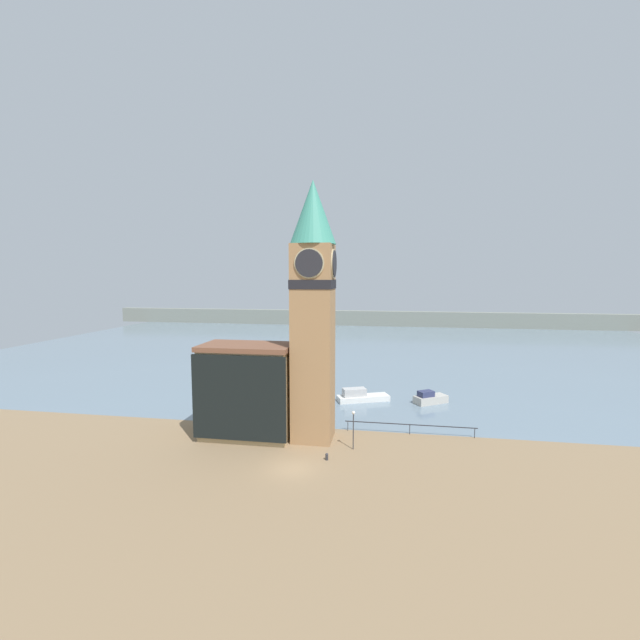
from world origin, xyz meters
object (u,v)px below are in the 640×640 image
object	(u,v)px
mooring_bollard_near	(327,456)
boat_far	(430,398)
clock_tower	(313,305)
pier_building	(247,390)
boat_near	(360,396)
lamp_post	(353,422)

from	to	relation	value
mooring_bollard_near	boat_far	bearing A→B (deg)	61.08
boat_far	mooring_bollard_near	distance (m)	22.33
clock_tower	boat_far	size ratio (longest dim) A/B	5.53
boat_far	mooring_bollard_near	xyz separation A→B (m)	(-10.80, -19.55, -0.31)
pier_building	boat_far	bearing A→B (deg)	37.11
boat_near	lamp_post	world-z (taller)	lamp_post
mooring_bollard_near	lamp_post	world-z (taller)	lamp_post
pier_building	mooring_bollard_near	world-z (taller)	pier_building
pier_building	boat_far	size ratio (longest dim) A/B	2.06
clock_tower	boat_near	world-z (taller)	clock_tower
clock_tower	mooring_bollard_near	bearing A→B (deg)	-66.50
clock_tower	boat_near	size ratio (longest dim) A/B	3.60
clock_tower	boat_far	world-z (taller)	clock_tower
pier_building	boat_far	distance (m)	25.25
boat_far	lamp_post	bearing A→B (deg)	-150.31
lamp_post	pier_building	bearing A→B (deg)	171.33
clock_tower	boat_far	distance (m)	23.55
boat_near	boat_far	size ratio (longest dim) A/B	1.54
clock_tower	lamp_post	size ratio (longest dim) A/B	6.83
clock_tower	lamp_post	bearing A→B (deg)	-26.29
clock_tower	boat_near	distance (m)	19.73
pier_building	mooring_bollard_near	xyz separation A→B (m)	(9.06, -4.52, -4.53)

